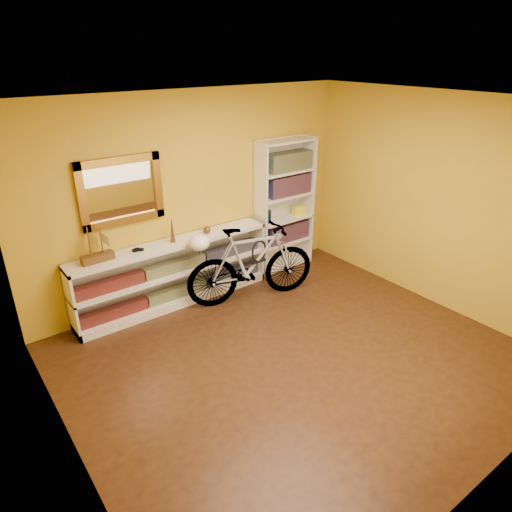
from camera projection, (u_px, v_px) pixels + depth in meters
floor at (295, 359)px, 4.90m from camera, size 4.50×4.00×0.01m
ceiling at (306, 103)px, 3.81m from camera, size 4.50×4.00×0.01m
back_wall at (194, 197)px, 5.81m from camera, size 4.50×0.01×2.60m
left_wall at (53, 326)px, 3.13m from camera, size 0.01×4.00×2.60m
right_wall at (438, 203)px, 5.58m from camera, size 0.01×4.00×2.60m
gilt_mirror at (121, 191)px, 5.16m from camera, size 0.98×0.06×0.78m
wall_socket at (253, 255)px, 6.73m from camera, size 0.09×0.02×0.09m
console_unit at (175, 273)px, 5.79m from camera, size 2.60×0.35×0.85m
cd_row_lower at (177, 292)px, 5.89m from camera, size 2.50×0.13×0.14m
cd_row_upper at (175, 266)px, 5.73m from camera, size 2.50×0.13×0.14m
model_ship at (96, 244)px, 5.03m from camera, size 0.37×0.15×0.43m
toy_car at (138, 251)px, 5.38m from camera, size 0.00×0.01×0.00m
bronze_ornament at (172, 229)px, 5.55m from camera, size 0.06×0.06×0.34m
decorative_orb at (207, 230)px, 5.87m from camera, size 0.09×0.09×0.09m
bookcase at (284, 206)px, 6.58m from camera, size 0.90×0.30×1.90m
book_row_a at (286, 231)px, 6.78m from camera, size 0.70×0.22×0.26m
book_row_b at (288, 185)px, 6.48m from camera, size 0.70×0.22×0.28m
book_row_c at (288, 161)px, 6.34m from camera, size 0.70×0.22×0.25m
travel_mug at (268, 217)px, 6.44m from camera, size 0.08×0.08×0.18m
red_tin at (273, 166)px, 6.24m from camera, size 0.16×0.16×0.18m
yellow_bag at (299, 211)px, 6.74m from camera, size 0.21×0.16×0.14m
bicycle at (251, 263)px, 5.85m from camera, size 0.89×1.80×1.03m
helmet at (199, 243)px, 5.47m from camera, size 0.26×0.25×0.20m
u_lock at (259, 251)px, 5.82m from camera, size 0.23×0.02×0.23m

